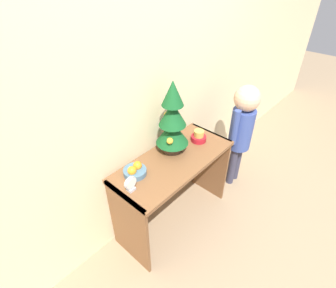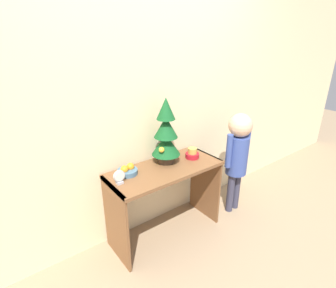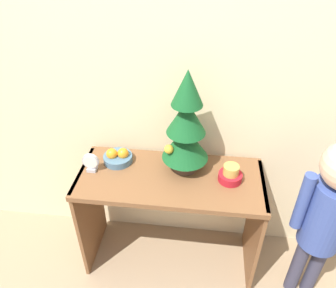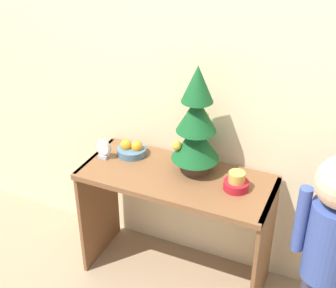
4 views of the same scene
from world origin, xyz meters
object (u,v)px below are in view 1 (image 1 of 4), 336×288
at_px(singing_bowl, 199,137).
at_px(desk_clock, 131,184).
at_px(mini_tree, 172,121).
at_px(child_figure, 242,124).
at_px(fruit_bowl, 135,171).

relative_size(singing_bowl, desk_clock, 1.13).
height_order(mini_tree, child_figure, mini_tree).
bearing_deg(fruit_bowl, mini_tree, -1.77).
xyz_separation_m(mini_tree, desk_clock, (-0.50, -0.09, -0.22)).
relative_size(mini_tree, fruit_bowl, 3.56).
height_order(fruit_bowl, desk_clock, desk_clock).
bearing_deg(child_figure, mini_tree, 163.42).
height_order(fruit_bowl, singing_bowl, singing_bowl).
bearing_deg(singing_bowl, mini_tree, 163.31).
distance_m(mini_tree, child_figure, 0.80).
height_order(singing_bowl, child_figure, child_figure).
xyz_separation_m(singing_bowl, child_figure, (0.48, -0.14, -0.04)).
bearing_deg(fruit_bowl, desk_clock, -141.56).
distance_m(fruit_bowl, desk_clock, 0.16).
bearing_deg(child_figure, desk_clock, 173.96).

